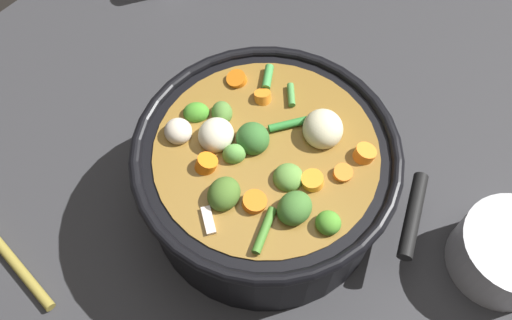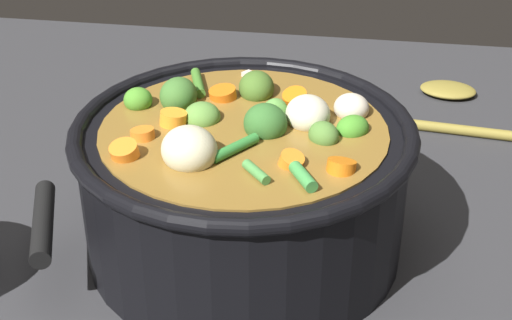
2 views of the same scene
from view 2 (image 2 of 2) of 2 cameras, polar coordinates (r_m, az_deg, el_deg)
name	(u,v)px [view 2 (image 2 of 2)]	position (r m, az deg, el deg)	size (l,w,h in m)	color
ground_plane	(245,245)	(0.75, -0.84, -6.24)	(1.10, 1.10, 0.00)	#2D2D30
cooking_pot	(244,183)	(0.71, -0.88, -1.69)	(0.31, 0.31, 0.15)	black
wooden_spoon	(446,102)	(1.02, 13.81, 4.13)	(0.18, 0.15, 0.01)	olive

